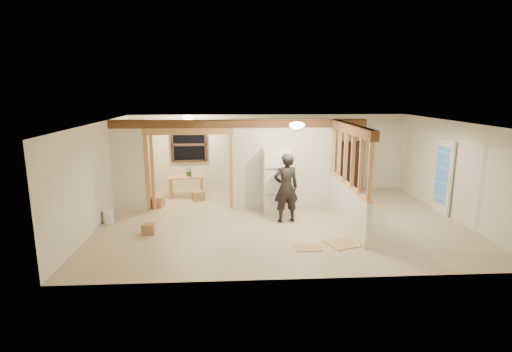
{
  "coord_description": "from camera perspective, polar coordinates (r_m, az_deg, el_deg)",
  "views": [
    {
      "loc": [
        -1.21,
        -9.71,
        3.27
      ],
      "look_at": [
        -0.6,
        0.4,
        1.09
      ],
      "focal_mm": 28.0,
      "sensor_mm": 36.0,
      "label": 1
    }
  ],
  "objects": [
    {
      "name": "doorway_frame",
      "position": [
        11.19,
        -9.5,
        0.8
      ],
      "size": [
        2.46,
        0.14,
        2.2
      ],
      "primitive_type": "cube",
      "color": "tan",
      "rests_on": "floor"
    },
    {
      "name": "potted_plant",
      "position": [
        12.54,
        -9.49,
        0.69
      ],
      "size": [
        0.35,
        0.33,
        0.32
      ],
      "primitive_type": "imported",
      "rotation": [
        0.0,
        0.0,
        -0.37
      ],
      "color": "#256129",
      "rests_on": "work_table"
    },
    {
      "name": "bucket",
      "position": [
        10.72,
        -20.37,
        -5.47
      ],
      "size": [
        0.28,
        0.28,
        0.33
      ],
      "primitive_type": "cylinder",
      "rotation": [
        0.0,
        0.0,
        -0.11
      ],
      "color": "white",
      "rests_on": "floor"
    },
    {
      "name": "window_back",
      "position": [
        13.07,
        -9.56,
        4.43
      ],
      "size": [
        1.12,
        0.1,
        1.1
      ],
      "primitive_type": "cube",
      "color": "black",
      "rests_on": "wall_back"
    },
    {
      "name": "refrigerator",
      "position": [
        10.84,
        2.92,
        -0.7
      ],
      "size": [
        0.71,
        0.69,
        1.72
      ],
      "primitive_type": "cube",
      "color": "silver",
      "rests_on": "floor"
    },
    {
      "name": "wall_left",
      "position": [
        10.45,
        -21.74,
        0.14
      ],
      "size": [
        0.01,
        6.5,
        2.5
      ],
      "primitive_type": "cube",
      "color": "silver",
      "rests_on": "floor"
    },
    {
      "name": "box_front",
      "position": [
        9.67,
        -15.09,
        -7.3
      ],
      "size": [
        0.3,
        0.25,
        0.24
      ],
      "primitive_type": "cube",
      "rotation": [
        0.0,
        0.0,
        -0.03
      ],
      "color": "#AA7D52",
      "rests_on": "floor"
    },
    {
      "name": "hanging_bulb",
      "position": [
        11.39,
        -7.47,
        6.56
      ],
      "size": [
        0.07,
        0.07,
        0.07
      ],
      "primitive_type": "ellipsoid",
      "color": "#FFD88C",
      "rests_on": "ceiling"
    },
    {
      "name": "ceiling",
      "position": [
        9.81,
        3.66,
        7.63
      ],
      "size": [
        9.0,
        6.5,
        0.01
      ],
      "primitive_type": "cube",
      "color": "white"
    },
    {
      "name": "partition_left_stub",
      "position": [
        11.45,
        -17.76,
        1.41
      ],
      "size": [
        0.9,
        0.12,
        2.5
      ],
      "primitive_type": "cube",
      "color": "silver",
      "rests_on": "floor"
    },
    {
      "name": "pony_wall",
      "position": [
        10.11,
        12.85,
        -4.06
      ],
      "size": [
        0.12,
        3.2,
        1.0
      ],
      "primitive_type": "cube",
      "color": "silver",
      "rests_on": "floor"
    },
    {
      "name": "french_door",
      "position": [
        11.79,
        25.14,
        -0.11
      ],
      "size": [
        0.12,
        0.86,
        2.0
      ],
      "primitive_type": "cube",
      "color": "white",
      "rests_on": "floor"
    },
    {
      "name": "wall_right",
      "position": [
        11.44,
        26.55,
        0.7
      ],
      "size": [
        0.01,
        6.5,
        2.5
      ],
      "primitive_type": "cube",
      "color": "silver",
      "rests_on": "floor"
    },
    {
      "name": "ceiling_dome_main",
      "position": [
        9.37,
        5.88,
        7.26
      ],
      "size": [
        0.36,
        0.36,
        0.16
      ],
      "primitive_type": "ellipsoid",
      "color": "#FFEABF",
      "rests_on": "ceiling"
    },
    {
      "name": "ceiling_dome_util",
      "position": [
        12.1,
        -9.67,
        8.25
      ],
      "size": [
        0.32,
        0.32,
        0.14
      ],
      "primitive_type": "ellipsoid",
      "color": "#FFEABF",
      "rests_on": "ceiling"
    },
    {
      "name": "header_beam_right",
      "position": [
        9.76,
        13.37,
        6.6
      ],
      "size": [
        0.18,
        3.3,
        0.22
      ],
      "primitive_type": "cube",
      "color": "brown",
      "rests_on": "ceiling"
    },
    {
      "name": "floor_panel_near",
      "position": [
        8.97,
        12.14,
        -9.42
      ],
      "size": [
        0.78,
        0.78,
        0.02
      ],
      "primitive_type": "cube",
      "rotation": [
        0.0,
        0.0,
        0.36
      ],
      "color": "tan",
      "rests_on": "floor"
    },
    {
      "name": "partition_center",
      "position": [
        11.18,
        3.84,
        1.72
      ],
      "size": [
        2.8,
        0.12,
        2.5
      ],
      "primitive_type": "cube",
      "color": "silver",
      "rests_on": "floor"
    },
    {
      "name": "floor_panel_far",
      "position": [
        8.65,
        7.42,
        -10.09
      ],
      "size": [
        0.56,
        0.45,
        0.02
      ],
      "primitive_type": "cube",
      "rotation": [
        0.0,
        0.0,
        -0.0
      ],
      "color": "tan",
      "rests_on": "floor"
    },
    {
      "name": "work_table",
      "position": [
        12.66,
        -9.93,
        -1.47
      ],
      "size": [
        1.12,
        0.72,
        0.65
      ],
      "primitive_type": "cube",
      "rotation": [
        0.0,
        0.0,
        0.21
      ],
      "color": "tan",
      "rests_on": "floor"
    },
    {
      "name": "stud_partition",
      "position": [
        9.86,
        13.17,
        2.44
      ],
      "size": [
        0.14,
        3.2,
        1.32
      ],
      "primitive_type": "cube",
      "color": "tan",
      "rests_on": "pony_wall"
    },
    {
      "name": "woman",
      "position": [
        10.01,
        4.31,
        -1.68
      ],
      "size": [
        0.71,
        0.53,
        1.76
      ],
      "primitive_type": "imported",
      "rotation": [
        0.0,
        0.0,
        3.32
      ],
      "color": "black",
      "rests_on": "floor"
    },
    {
      "name": "box_util_a",
      "position": [
        12.2,
        -8.28,
        -2.83
      ],
      "size": [
        0.41,
        0.38,
        0.28
      ],
      "primitive_type": "cube",
      "rotation": [
        0.0,
        0.0,
        0.35
      ],
      "color": "#AA7D52",
      "rests_on": "floor"
    },
    {
      "name": "bookshelf",
      "position": [
        13.56,
        13.33,
        1.38
      ],
      "size": [
        0.81,
        0.27,
        1.62
      ],
      "primitive_type": "cube",
      "color": "black",
      "rests_on": "floor"
    },
    {
      "name": "floor",
      "position": [
        10.32,
        3.48,
        -6.37
      ],
      "size": [
        9.0,
        6.5,
        0.01
      ],
      "primitive_type": "cube",
      "color": "#C5B293",
      "rests_on": "ground"
    },
    {
      "name": "shop_vac",
      "position": [
        13.23,
        -16.43,
        -1.13
      ],
      "size": [
        0.63,
        0.63,
        0.68
      ],
      "primitive_type": "cylinder",
      "rotation": [
        0.0,
        0.0,
        0.24
      ],
      "color": "#B21709",
      "rests_on": "floor"
    },
    {
      "name": "box_util_b",
      "position": [
        11.76,
        -13.83,
        -3.57
      ],
      "size": [
        0.39,
        0.39,
        0.31
      ],
      "primitive_type": "cube",
      "rotation": [
        0.0,
        0.0,
        -0.23
      ],
      "color": "#AA7D52",
      "rests_on": "floor"
    },
    {
      "name": "header_beam_back",
      "position": [
        10.95,
        -2.37,
        7.48
      ],
      "size": [
        7.0,
        0.18,
        0.22
      ],
      "primitive_type": "cube",
      "color": "brown",
      "rests_on": "ceiling"
    },
    {
      "name": "wall_back",
      "position": [
        13.17,
        1.86,
        3.33
      ],
      "size": [
        9.0,
        0.01,
        2.5
      ],
      "primitive_type": "cube",
      "color": "silver",
      "rests_on": "floor"
    },
    {
      "name": "wall_front",
      "position": [
        6.87,
        6.85,
        -5.02
      ],
      "size": [
        9.0,
        0.01,
        2.5
      ],
      "primitive_type": "cube",
      "color": "silver",
      "rests_on": "floor"
    }
  ]
}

